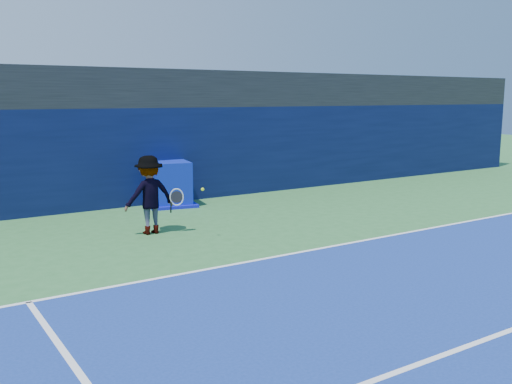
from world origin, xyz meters
TOP-DOWN VIEW (x-y plane):
  - ground at (0.00, 0.00)m, footprint 80.00×80.00m
  - baseline at (0.00, 3.00)m, footprint 24.00×0.10m
  - service_line at (0.00, -2.00)m, footprint 24.00×0.10m
  - stadium_band at (0.00, 11.50)m, footprint 36.00×3.00m
  - back_wall_assembly at (-0.00, 10.50)m, footprint 36.00×1.03m
  - equipment_cart at (0.54, 9.54)m, footprint 1.69×1.69m
  - tennis_player at (-1.43, 6.43)m, footprint 1.39×0.76m
  - tennis_ball at (-0.60, 5.21)m, footprint 0.08×0.08m

SIDE VIEW (x-z plane):
  - ground at x=0.00m, z-range 0.00..0.00m
  - baseline at x=0.00m, z-range 0.01..0.01m
  - service_line at x=0.00m, z-range 0.01..0.01m
  - equipment_cart at x=0.54m, z-range -0.06..1.31m
  - tennis_player at x=-1.43m, z-range 0.00..1.93m
  - tennis_ball at x=-0.60m, z-range 1.16..1.24m
  - back_wall_assembly at x=0.00m, z-range 0.00..3.00m
  - stadium_band at x=0.00m, z-range 3.00..4.20m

